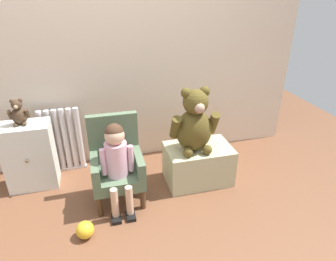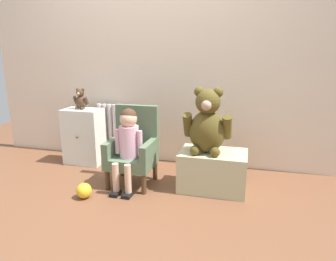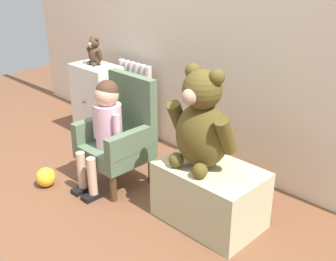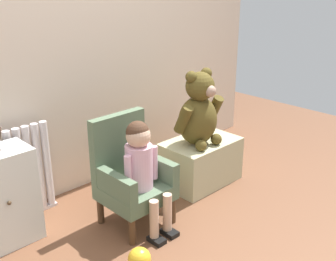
% 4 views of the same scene
% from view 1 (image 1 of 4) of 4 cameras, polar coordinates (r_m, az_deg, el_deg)
% --- Properties ---
extents(ground_plane, '(6.00, 6.00, 0.00)m').
position_cam_1_polar(ground_plane, '(2.30, -7.92, -19.16)').
color(ground_plane, brown).
extents(back_wall, '(3.80, 0.05, 2.40)m').
position_cam_1_polar(back_wall, '(2.77, -12.68, 16.88)').
color(back_wall, beige).
rests_on(back_wall, ground_plane).
extents(radiator, '(0.37, 0.05, 0.62)m').
position_cam_1_polar(radiator, '(2.94, -19.47, -1.88)').
color(radiator, silver).
rests_on(radiator, ground_plane).
extents(small_dresser, '(0.40, 0.27, 0.59)m').
position_cam_1_polar(small_dresser, '(2.83, -24.78, -4.40)').
color(small_dresser, silver).
rests_on(small_dresser, ground_plane).
extents(child_armchair, '(0.40, 0.38, 0.71)m').
position_cam_1_polar(child_armchair, '(2.47, -9.77, -6.06)').
color(child_armchair, '#566C50').
rests_on(child_armchair, ground_plane).
extents(child_figure, '(0.25, 0.35, 0.71)m').
position_cam_1_polar(child_figure, '(2.30, -9.74, -4.72)').
color(child_figure, '#E1ADC2').
rests_on(child_figure, ground_plane).
extents(low_bench, '(0.57, 0.38, 0.34)m').
position_cam_1_polar(low_bench, '(2.71, 5.73, -6.33)').
color(low_bench, '#BCB98E').
rests_on(low_bench, ground_plane).
extents(large_teddy_bear, '(0.41, 0.28, 0.56)m').
position_cam_1_polar(large_teddy_bear, '(2.48, 5.06, 1.32)').
color(large_teddy_bear, brown).
rests_on(large_teddy_bear, low_bench).
extents(small_teddy_bear, '(0.16, 0.11, 0.22)m').
position_cam_1_polar(small_teddy_bear, '(2.68, -26.57, 2.95)').
color(small_teddy_bear, '#453122').
rests_on(small_teddy_bear, small_dresser).
extents(toy_ball, '(0.13, 0.13, 0.13)m').
position_cam_1_polar(toy_ball, '(2.31, -15.53, -17.78)').
color(toy_ball, yellow).
rests_on(toy_ball, ground_plane).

